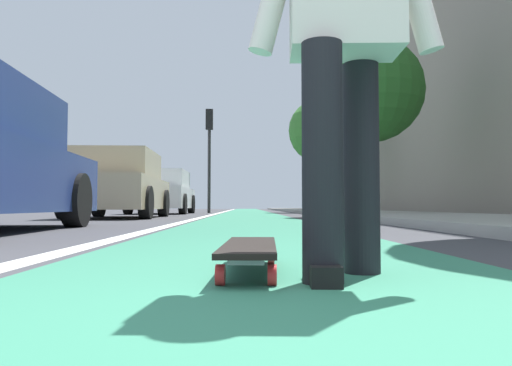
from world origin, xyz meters
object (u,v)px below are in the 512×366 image
object	(u,v)px
skateboard	(250,249)
street_tree_mid	(371,91)
parked_car_mid	(120,186)
street_tree_far	(321,131)
parked_car_far	(162,193)
pedestrian_distant	(339,186)
skater_person	(344,22)
traffic_light	(209,141)

from	to	relation	value
skateboard	street_tree_mid	bearing A→B (deg)	-16.90
parked_car_mid	street_tree_far	distance (m)	11.59
street_tree_mid	parked_car_far	bearing A→B (deg)	50.60
parked_car_mid	pedestrian_distant	distance (m)	7.35
skater_person	traffic_light	world-z (taller)	traffic_light
parked_car_mid	street_tree_far	xyz separation A→B (m)	(9.52, -6.03, 2.71)
parked_car_far	street_tree_mid	world-z (taller)	street_tree_mid
skater_person	parked_car_far	bearing A→B (deg)	11.88
traffic_light	parked_car_mid	bearing A→B (deg)	170.07
skateboard	pedestrian_distant	size ratio (longest dim) A/B	0.53
parked_car_mid	skateboard	bearing A→B (deg)	-162.94
skater_person	street_tree_mid	size ratio (longest dim) A/B	0.36
parked_car_far	street_tree_mid	bearing A→B (deg)	-129.40
skateboard	pedestrian_distant	bearing A→B (deg)	-12.13
skater_person	street_tree_far	bearing A→B (deg)	-8.43
parked_car_far	pedestrian_distant	world-z (taller)	pedestrian_distant
street_tree_mid	street_tree_far	distance (m)	8.46
street_tree_mid	pedestrian_distant	xyz separation A→B (m)	(3.40, 0.20, -2.26)
skateboard	traffic_light	distance (m)	17.77
street_tree_far	parked_car_mid	bearing A→B (deg)	147.62
parked_car_far	street_tree_far	size ratio (longest dim) A/B	0.86
skater_person	parked_car_mid	distance (m)	10.03
parked_car_mid	pedestrian_distant	size ratio (longest dim) A/B	2.53
parked_car_far	pedestrian_distant	size ratio (longest dim) A/B	2.58
parked_car_mid	street_tree_far	world-z (taller)	street_tree_far
street_tree_far	pedestrian_distant	xyz separation A→B (m)	(-5.06, 0.20, -2.52)
street_tree_mid	skateboard	bearing A→B (deg)	163.10
street_tree_mid	street_tree_far	bearing A→B (deg)	0.00
parked_car_far	traffic_light	xyz separation A→B (m)	(2.08, -1.49, 2.10)
street_tree_mid	pedestrian_distant	world-z (taller)	street_tree_mid
parked_car_far	pedestrian_distant	distance (m)	6.12
pedestrian_distant	parked_car_mid	bearing A→B (deg)	127.38
parked_car_mid	street_tree_far	bearing A→B (deg)	-32.38
skateboard	street_tree_mid	distance (m)	11.32
traffic_light	pedestrian_distant	distance (m)	6.06
parked_car_mid	pedestrian_distant	xyz separation A→B (m)	(4.46, -5.84, 0.19)
skater_person	pedestrian_distant	bearing A→B (deg)	-10.64
street_tree_mid	skater_person	bearing A→B (deg)	165.06
traffic_light	pedestrian_distant	bearing A→B (deg)	-129.89
traffic_light	pedestrian_distant	xyz separation A→B (m)	(-3.69, -4.41, -1.91)
traffic_light	skater_person	bearing A→B (deg)	-174.21
parked_car_mid	street_tree_mid	xyz separation A→B (m)	(1.06, -6.03, 2.46)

